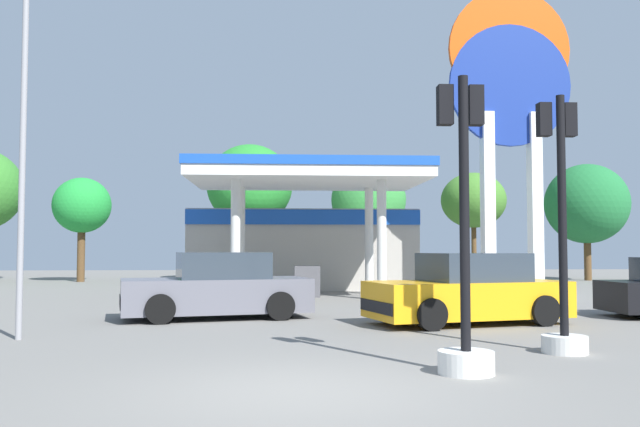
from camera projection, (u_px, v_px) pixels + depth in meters
ground_plane at (303, 391)px, 8.14m from camera, size 90.00×90.00×0.00m
gas_station at (302, 242)px, 29.21m from camera, size 9.45×12.44×4.67m
station_pole_sign at (510, 101)px, 24.32m from camera, size 4.46×0.56×11.21m
car_1 at (468, 292)px, 15.37m from camera, size 4.84×2.94×1.62m
car_2 at (217, 288)px, 16.59m from camera, size 4.87×2.90×1.63m
traffic_signal_0 at (464, 275)px, 9.34m from camera, size 0.78×0.78×4.16m
traffic_signal_1 at (562, 260)px, 11.18m from camera, size 0.75×0.75×4.31m
tree_1 at (82, 206)px, 34.59m from camera, size 2.94×2.94×5.37m
tree_2 at (250, 186)px, 35.68m from camera, size 4.56×4.56×7.25m
tree_3 at (369, 200)px, 34.93m from camera, size 3.89×3.89×6.07m
tree_4 at (473, 200)px, 37.63m from camera, size 3.63×3.63×5.97m
tree_5 at (587, 204)px, 36.05m from camera, size 4.40×4.40×6.26m
corner_streetlamp at (20, 110)px, 12.72m from camera, size 0.24×1.48×7.28m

